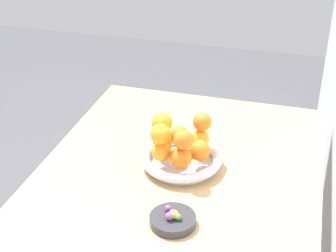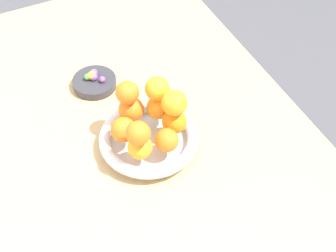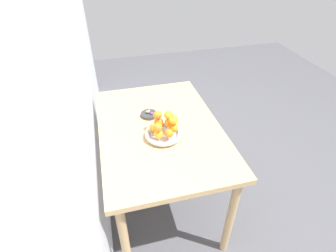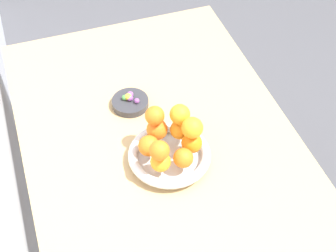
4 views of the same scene
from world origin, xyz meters
TOP-DOWN VIEW (x-y plane):
  - dining_table at (0.00, 0.00)m, footprint 1.10×0.76m
  - fruit_bowl at (-0.10, -0.00)m, footprint 0.22×0.22m
  - candy_dish at (0.14, 0.04)m, footprint 0.11×0.11m
  - orange_0 at (-0.04, 0.01)m, footprint 0.06×0.06m
  - orange_1 at (-0.09, 0.05)m, footprint 0.06×0.06m
  - orange_2 at (-0.15, 0.04)m, footprint 0.05×0.05m
  - orange_3 at (-0.16, -0.02)m, footprint 0.05×0.05m
  - orange_4 at (-0.11, -0.06)m, footprint 0.06×0.06m
  - orange_5 at (-0.06, -0.04)m, footprint 0.05×0.05m
  - orange_6 at (-0.15, 0.04)m, footprint 0.05×0.05m
  - orange_7 at (-0.11, -0.06)m, footprint 0.06×0.06m
  - orange_8 at (-0.04, 0.02)m, footprint 0.05×0.05m
  - orange_9 at (-0.05, -0.04)m, footprint 0.06×0.06m
  - candy_ball_0 at (0.14, 0.04)m, footprint 0.02×0.02m
  - candy_ball_1 at (0.15, 0.04)m, footprint 0.02×0.02m
  - candy_ball_2 at (0.14, 0.05)m, footprint 0.02×0.02m
  - candy_ball_3 at (0.14, 0.04)m, footprint 0.02×0.02m
  - candy_ball_4 at (0.14, 0.04)m, footprint 0.02×0.02m
  - candy_ball_5 at (0.12, 0.03)m, footprint 0.02×0.02m
  - candy_ball_6 at (0.15, 0.06)m, footprint 0.02×0.02m
  - candy_ball_7 at (0.14, 0.04)m, footprint 0.02×0.02m

SIDE VIEW (x-z plane):
  - dining_table at x=0.00m, z-range 0.28..1.02m
  - candy_dish at x=0.14m, z-range 0.74..0.76m
  - fruit_bowl at x=-0.10m, z-range 0.74..0.78m
  - candy_ball_5 at x=0.12m, z-range 0.76..0.78m
  - candy_ball_7 at x=0.14m, z-range 0.76..0.78m
  - candy_ball_6 at x=0.15m, z-range 0.76..0.78m
  - candy_ball_0 at x=0.14m, z-range 0.76..0.78m
  - candy_ball_4 at x=0.14m, z-range 0.76..0.78m
  - candy_ball_3 at x=0.14m, z-range 0.76..0.78m
  - candy_ball_1 at x=0.15m, z-range 0.76..0.78m
  - candy_ball_2 at x=0.14m, z-range 0.76..0.78m
  - orange_3 at x=-0.16m, z-range 0.78..0.83m
  - orange_2 at x=-0.15m, z-range 0.78..0.83m
  - orange_5 at x=-0.06m, z-range 0.78..0.83m
  - orange_4 at x=-0.11m, z-range 0.78..0.84m
  - orange_1 at x=-0.09m, z-range 0.78..0.84m
  - orange_0 at x=-0.04m, z-range 0.78..0.84m
  - orange_6 at x=-0.15m, z-range 0.83..0.89m
  - orange_9 at x=-0.05m, z-range 0.83..0.89m
  - orange_7 at x=-0.11m, z-range 0.84..0.89m
  - orange_8 at x=-0.04m, z-range 0.84..0.89m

